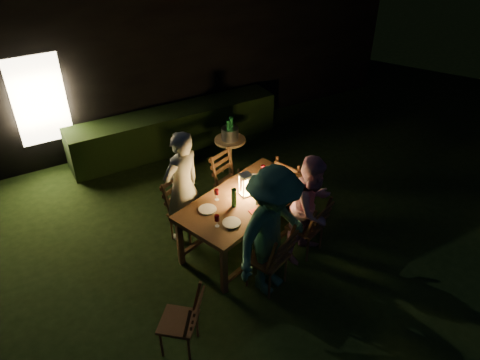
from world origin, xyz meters
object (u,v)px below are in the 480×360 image
dining_table (246,203)px  chair_end (294,191)px  chair_far_left (187,220)px  bottle_table (234,198)px  ice_bucket (230,134)px  chair_far_right (231,191)px  bottle_bucket_a (228,133)px  person_opp_right (312,208)px  chair_near_right (306,234)px  chair_spare (181,330)px  lantern (245,186)px  side_table (230,143)px  chair_near_left (268,267)px  person_opp_left (273,233)px  person_house_side (182,187)px  bottle_bucket_b (231,129)px

dining_table → chair_end: (1.16, 0.41, -0.45)m
chair_far_left → bottle_table: size_ratio=3.67×
chair_far_left → ice_bucket: (1.40, 1.19, 0.54)m
chair_far_right → dining_table: bearing=52.5°
chair_end → bottle_bucket_a: bottle_bucket_a is taller
chair_far_left → person_opp_right: (1.38, -1.20, 0.50)m
chair_near_right → chair_spare: size_ratio=1.05×
lantern → side_table: 1.87m
chair_near_left → bottle_table: 1.04m
chair_near_right → person_opp_left: person_opp_left is taller
person_house_side → chair_far_left: bearing=86.6°
dining_table → ice_bucket: (0.72, 1.77, 0.10)m
chair_end → person_house_side: (-1.86, 0.21, 0.58)m
ice_bucket → bottle_bucket_a: bottle_bucket_a is taller
chair_end → person_house_side: bearing=-116.2°
chair_near_right → bottle_bucket_b: bottle_bucket_b is taller
chair_end → person_opp_right: (-0.46, -1.03, 0.50)m
side_table → bottle_bucket_b: (0.05, 0.04, 0.25)m
chair_near_left → bottle_bucket_a: size_ratio=3.29×
person_opp_right → bottle_bucket_b: person_opp_right is taller
lantern → dining_table: bearing=-115.5°
dining_table → chair_spare: size_ratio=2.36×
ice_bucket → bottle_bucket_b: (0.05, 0.04, 0.05)m
dining_table → ice_bucket: bearing=48.5°
dining_table → person_house_side: bearing=118.8°
person_opp_right → person_opp_left: size_ratio=0.86×
dining_table → bottle_table: size_ratio=8.01×
person_house_side → bottle_bucket_b: (1.46, 1.18, 0.01)m
side_table → ice_bucket: 0.20m
chair_near_right → chair_spare: (-2.26, -0.63, -0.01)m
person_opp_left → bottle_table: bearing=76.3°
chair_spare → bottle_bucket_b: size_ratio=2.97×
person_opp_right → ice_bucket: bearing=70.1°
dining_table → chair_far_left: chair_far_left is taller
chair_far_left → chair_end: chair_far_left is taller
dining_table → bottle_bucket_b: (0.77, 1.81, 0.15)m
chair_spare → person_house_side: 2.12m
chair_spare → person_opp_left: person_opp_left is taller
chair_far_right → bottle_bucket_a: (0.40, 0.82, 0.60)m
chair_far_left → chair_near_left: bearing=82.3°
bottle_table → bottle_bucket_a: (0.90, 1.81, -0.08)m
side_table → lantern: bearing=-111.9°
person_opp_left → person_house_side: bearing=90.0°
lantern → bottle_table: (-0.27, -0.15, -0.02)m
chair_end → side_table: 1.47m
chair_far_right → chair_far_left: bearing=-2.0°
person_opp_left → chair_far_left: bearing=90.1°
dining_table → bottle_table: (-0.24, -0.08, 0.22)m
chair_near_right → bottle_bucket_b: bearing=67.2°
person_opp_right → chair_near_right: bearing=89.4°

